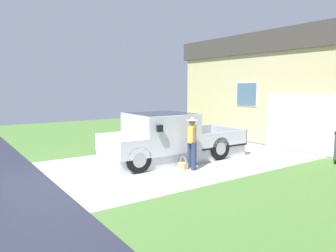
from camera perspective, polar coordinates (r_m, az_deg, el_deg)
pickup_truck at (r=10.90m, az=-0.65°, el=-2.41°), size 2.16×5.09×1.65m
person_with_hat at (r=9.87m, az=4.30°, el=-2.72°), size 0.47×0.38×1.62m
handbag at (r=9.98m, az=2.69°, el=-6.98°), size 0.32×0.17×0.39m
house_with_garage at (r=16.70m, az=23.09°, el=6.28°), size 11.43×5.73×4.89m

